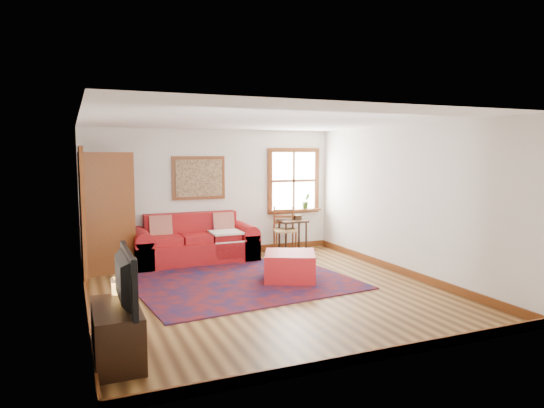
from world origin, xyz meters
name	(u,v)px	position (x,y,z in m)	size (l,w,h in m)	color
ground	(265,290)	(0.00, 0.00, 0.00)	(5.50, 5.50, 0.00)	#442812
room_envelope	(264,179)	(0.00, 0.02, 1.65)	(5.04, 5.54, 2.52)	silver
window	(295,187)	(1.78, 2.70, 1.31)	(1.18, 0.20, 1.38)	white
doorway	(99,212)	(-2.21, 1.78, 1.07)	(0.89, 1.08, 2.14)	black
framed_artwork	(199,178)	(-0.30, 2.71, 1.55)	(1.05, 0.07, 0.85)	brown
persian_rug	(243,282)	(-0.16, 0.50, 0.01)	(3.28, 2.62, 0.02)	#560E0C
red_leather_sofa	(195,246)	(-0.50, 2.31, 0.30)	(2.28, 0.94, 0.89)	#A31519
red_ottoman	(290,266)	(0.57, 0.36, 0.23)	(0.79, 0.79, 0.45)	#A31519
side_table	(293,226)	(1.55, 2.34, 0.55)	(0.55, 0.42, 0.67)	black
ladder_back_chair	(285,228)	(1.35, 2.31, 0.52)	(0.54, 0.53, 0.96)	tan
media_cabinet	(117,334)	(-2.26, -1.73, 0.27)	(0.44, 0.99, 0.54)	black
television	(118,279)	(-2.24, -1.79, 0.83)	(1.00, 0.13, 0.57)	black
candle_hurricane	(117,287)	(-2.21, -1.30, 0.63)	(0.12, 0.12, 0.18)	silver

